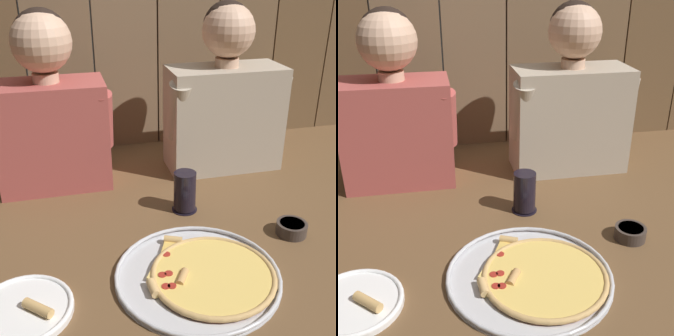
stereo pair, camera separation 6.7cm
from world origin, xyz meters
The scene contains 7 objects.
ground_plane centered at (0.00, 0.00, 0.00)m, with size 3.20×3.20×0.00m, color brown.
pizza_tray centered at (0.03, -0.15, 0.01)m, with size 0.40×0.40×0.03m.
dinner_plate centered at (-0.38, -0.16, 0.01)m, with size 0.22×0.22×0.03m.
drinking_glass centered at (0.07, 0.17, 0.06)m, with size 0.08×0.08×0.13m.
dipping_bowl centered at (0.32, -0.03, 0.02)m, with size 0.08×0.08×0.04m.
diner_left centered at (-0.29, 0.44, 0.26)m, with size 0.39×0.20×0.57m.
diner_right centered at (0.29, 0.44, 0.26)m, with size 0.43×0.20×0.57m.
Camera 2 is at (-0.18, -0.92, 0.68)m, focal length 45.79 mm.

